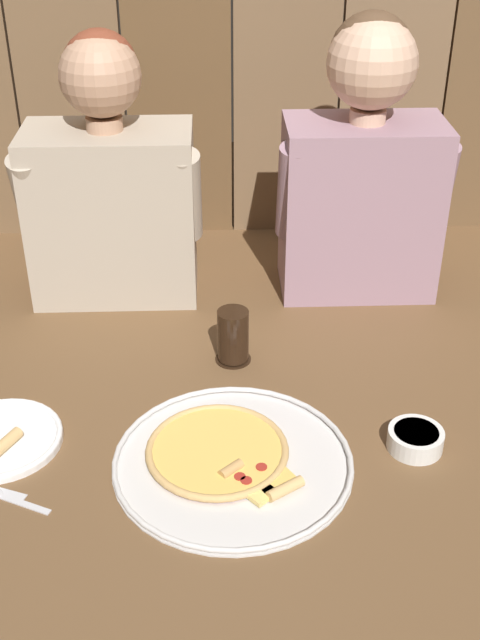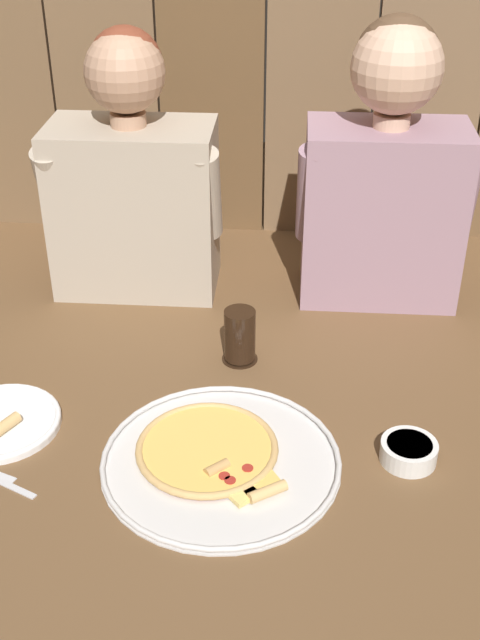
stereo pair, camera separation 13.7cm
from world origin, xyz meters
TOP-DOWN VIEW (x-y plane):
  - ground_plane at (0.00, 0.00)m, footprint 3.20×3.20m
  - pizza_tray at (-0.04, -0.09)m, footprint 0.43×0.43m
  - dinner_plate at (-0.45, -0.02)m, footprint 0.23×0.23m
  - drinking_glass at (-0.02, 0.23)m, footprint 0.08×0.08m
  - dipping_bowl at (0.30, -0.06)m, footprint 0.10×0.10m
  - diner_left at (-0.29, 0.54)m, footprint 0.41×0.22m
  - diner_right at (0.29, 0.54)m, footprint 0.40×0.21m
  - wooden_backdrop_wall at (-0.00, 0.89)m, footprint 2.19×0.03m

SIDE VIEW (x-z plane):
  - ground_plane at x=0.00m, z-range 0.00..0.00m
  - dinner_plate at x=-0.45m, z-range -0.01..0.03m
  - pizza_tray at x=-0.04m, z-range 0.00..0.02m
  - dipping_bowl at x=0.30m, z-range 0.00..0.04m
  - drinking_glass at x=-0.02m, z-range 0.00..0.12m
  - diner_left at x=-0.29m, z-range -0.03..0.58m
  - diner_right at x=0.29m, z-range -0.01..0.63m
  - wooden_backdrop_wall at x=0.00m, z-range 0.00..1.21m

